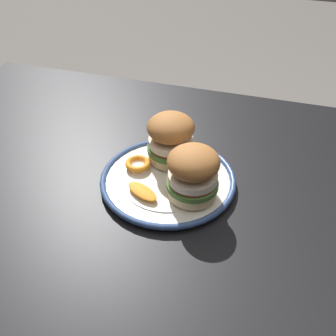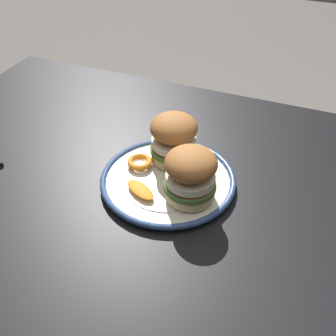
% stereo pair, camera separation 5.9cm
% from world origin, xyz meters
% --- Properties ---
extents(dining_table, '(1.37, 0.86, 0.77)m').
position_xyz_m(dining_table, '(0.00, 0.00, 0.67)').
color(dining_table, black).
rests_on(dining_table, ground).
extents(dinner_plate, '(0.27, 0.27, 0.02)m').
position_xyz_m(dinner_plate, '(0.06, -0.03, 0.78)').
color(dinner_plate, silver).
rests_on(dinner_plate, dining_table).
extents(sandwich_half_left, '(0.13, 0.13, 0.10)m').
position_xyz_m(sandwich_half_left, '(0.07, -0.09, 0.84)').
color(sandwich_half_left, beige).
rests_on(sandwich_half_left, dinner_plate).
extents(sandwich_half_right, '(0.13, 0.13, 0.10)m').
position_xyz_m(sandwich_half_right, '(0.00, 0.00, 0.84)').
color(sandwich_half_right, beige).
rests_on(sandwich_half_right, dinner_plate).
extents(orange_peel_curled, '(0.07, 0.07, 0.01)m').
position_xyz_m(orange_peel_curled, '(0.12, -0.05, 0.79)').
color(orange_peel_curled, orange).
rests_on(orange_peel_curled, dinner_plate).
extents(orange_peel_strip_long, '(0.08, 0.06, 0.01)m').
position_xyz_m(orange_peel_strip_long, '(0.09, 0.03, 0.79)').
color(orange_peel_strip_long, orange).
rests_on(orange_peel_strip_long, dinner_plate).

